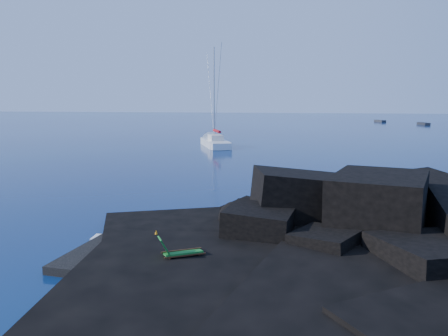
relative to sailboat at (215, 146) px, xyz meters
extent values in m
plane|color=#030B38|center=(2.09, -45.01, 0.00)|extent=(400.00, 400.00, 0.00)
cube|color=black|center=(6.59, -44.51, 0.00)|extent=(9.08, 6.86, 0.70)
cube|color=silver|center=(6.58, -45.04, 0.37)|extent=(1.99, 1.53, 0.05)
cone|color=orange|center=(5.42, -43.17, 0.59)|extent=(0.33, 0.33, 0.48)
cube|color=#2B2C31|center=(35.95, 74.52, 0.00)|extent=(2.84, 4.73, 0.60)
cube|color=black|center=(44.73, 61.49, 0.00)|extent=(2.36, 4.92, 0.63)
camera|label=1|loc=(11.76, -61.85, 6.83)|focal=35.00mm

